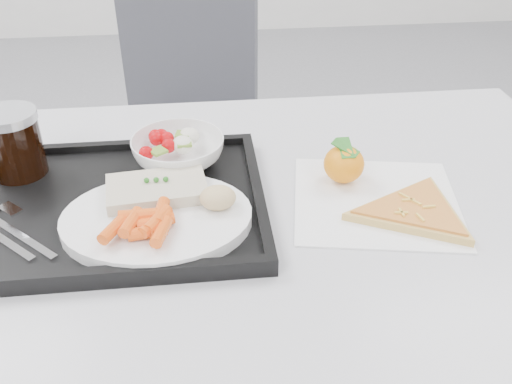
% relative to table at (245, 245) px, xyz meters
% --- Properties ---
extents(table, '(1.20, 0.80, 0.75)m').
position_rel_table_xyz_m(table, '(0.00, 0.00, 0.00)').
color(table, silver).
rests_on(table, ground).
extents(chair, '(0.55, 0.56, 0.93)m').
position_rel_table_xyz_m(chair, '(-0.08, 0.81, -0.15)').
color(chair, '#3D3E44').
rests_on(chair, ground).
extents(tray, '(0.45, 0.35, 0.03)m').
position_rel_table_xyz_m(tray, '(-0.19, 0.02, 0.08)').
color(tray, black).
rests_on(tray, table).
extents(dinner_plate, '(0.27, 0.27, 0.02)m').
position_rel_table_xyz_m(dinner_plate, '(-0.13, -0.04, 0.09)').
color(dinner_plate, white).
rests_on(dinner_plate, tray).
extents(fish_fillet, '(0.15, 0.10, 0.03)m').
position_rel_table_xyz_m(fish_fillet, '(-0.13, 0.01, 0.11)').
color(fish_fillet, beige).
rests_on(fish_fillet, dinner_plate).
extents(bread_roll, '(0.06, 0.06, 0.03)m').
position_rel_table_xyz_m(bread_roll, '(-0.04, -0.03, 0.12)').
color(bread_roll, beige).
rests_on(bread_roll, dinner_plate).
extents(salad_bowl, '(0.15, 0.15, 0.05)m').
position_rel_table_xyz_m(salad_bowl, '(-0.10, 0.13, 0.11)').
color(salad_bowl, white).
rests_on(salad_bowl, tray).
extents(cola_glass, '(0.09, 0.09, 0.11)m').
position_rel_table_xyz_m(cola_glass, '(-0.35, 0.13, 0.14)').
color(cola_glass, black).
rests_on(cola_glass, tray).
extents(cutlery, '(0.14, 0.15, 0.01)m').
position_rel_table_xyz_m(cutlery, '(-0.34, -0.02, 0.08)').
color(cutlery, silver).
rests_on(cutlery, tray).
extents(napkin, '(0.29, 0.28, 0.00)m').
position_rel_table_xyz_m(napkin, '(0.21, 0.00, 0.07)').
color(napkin, white).
rests_on(napkin, table).
extents(tangerine, '(0.09, 0.09, 0.07)m').
position_rel_table_xyz_m(tangerine, '(0.17, 0.06, 0.10)').
color(tangerine, orange).
rests_on(tangerine, napkin).
extents(pizza_slice, '(0.22, 0.22, 0.02)m').
position_rel_table_xyz_m(pizza_slice, '(0.25, -0.04, 0.08)').
color(pizza_slice, tan).
rests_on(pizza_slice, napkin).
extents(carrot_pile, '(0.10, 0.09, 0.02)m').
position_rel_table_xyz_m(carrot_pile, '(-0.14, -0.08, 0.11)').
color(carrot_pile, '#F25715').
rests_on(carrot_pile, dinner_plate).
extents(salad_contents, '(0.10, 0.09, 0.03)m').
position_rel_table_xyz_m(salad_contents, '(-0.10, 0.14, 0.12)').
color(salad_contents, '#B10509').
rests_on(salad_contents, salad_bowl).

